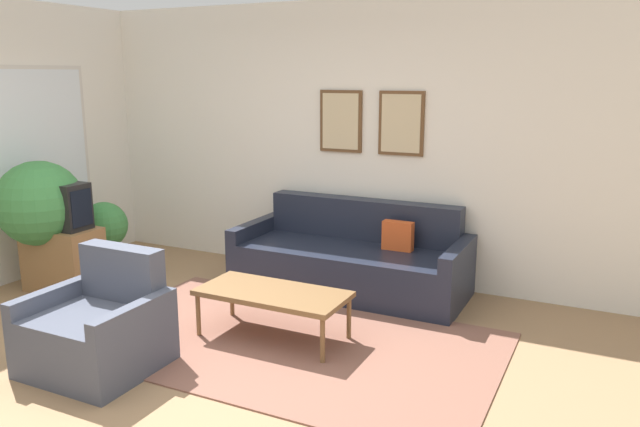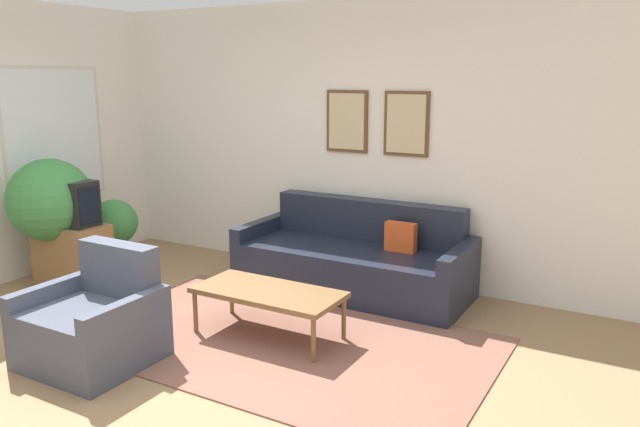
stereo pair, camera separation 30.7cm
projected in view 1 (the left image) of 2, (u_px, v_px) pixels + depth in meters
The scene contains 11 objects.
ground_plane at pixel (161, 381), 4.16m from camera, with size 16.00×16.00×0.00m, color #997551.
area_rug at pixel (286, 342), 4.74m from camera, with size 3.16×1.90×0.01m.
wall_back at pixel (333, 140), 6.22m from camera, with size 8.00×0.09×2.70m.
couch at pixel (352, 260), 5.87m from camera, with size 2.16×0.90×0.82m.
coffee_table at pixel (273, 295), 4.76m from camera, with size 1.15×0.54×0.38m.
tv_stand at pixel (64, 259), 5.83m from camera, with size 0.71×0.40×0.61m.
tv at pixel (59, 205), 5.72m from camera, with size 0.58×0.28×0.43m.
armchair at pixel (99, 330), 4.31m from camera, with size 0.84×0.76×0.81m.
potted_plant_tall at pixel (40, 205), 5.71m from camera, with size 0.78×0.78×1.24m.
potted_plant_by_window at pixel (104, 228), 6.34m from camera, with size 0.48×0.48×0.74m.
potted_plant_small at pixel (89, 232), 6.34m from camera, with size 0.42×0.42×0.72m.
Camera 1 is at (2.64, -2.95, 2.00)m, focal length 35.00 mm.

